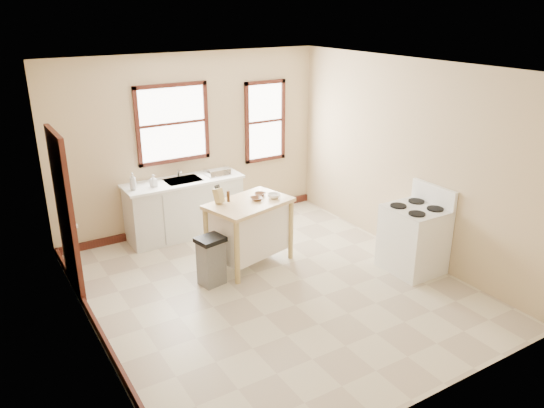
# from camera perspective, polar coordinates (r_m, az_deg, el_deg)

# --- Properties ---
(floor) EXTENTS (5.00, 5.00, 0.00)m
(floor) POSITION_cam_1_polar(r_m,az_deg,el_deg) (6.99, 0.24, -9.02)
(floor) COLOR beige
(floor) RESTS_ON ground
(ceiling) EXTENTS (5.00, 5.00, 0.00)m
(ceiling) POSITION_cam_1_polar(r_m,az_deg,el_deg) (6.11, 0.28, 14.42)
(ceiling) COLOR white
(ceiling) RESTS_ON ground
(wall_back) EXTENTS (4.50, 0.04, 2.80)m
(wall_back) POSITION_cam_1_polar(r_m,az_deg,el_deg) (8.55, -8.66, 6.51)
(wall_back) COLOR tan
(wall_back) RESTS_ON ground
(wall_left) EXTENTS (0.04, 5.00, 2.80)m
(wall_left) POSITION_cam_1_polar(r_m,az_deg,el_deg) (5.64, -19.57, -2.10)
(wall_left) COLOR tan
(wall_left) RESTS_ON ground
(wall_right) EXTENTS (0.04, 5.00, 2.80)m
(wall_right) POSITION_cam_1_polar(r_m,az_deg,el_deg) (7.79, 14.53, 4.65)
(wall_right) COLOR tan
(wall_right) RESTS_ON ground
(window_main) EXTENTS (1.17, 0.06, 1.22)m
(window_main) POSITION_cam_1_polar(r_m,az_deg,el_deg) (8.35, -10.64, 8.50)
(window_main) COLOR #401811
(window_main) RESTS_ON wall_back
(window_side) EXTENTS (0.77, 0.06, 1.37)m
(window_side) POSITION_cam_1_polar(r_m,az_deg,el_deg) (9.08, -0.76, 8.87)
(window_side) COLOR #401811
(window_side) RESTS_ON wall_back
(door_left) EXTENTS (0.06, 0.90, 2.10)m
(door_left) POSITION_cam_1_polar(r_m,az_deg,el_deg) (6.97, -21.33, -1.09)
(door_left) COLOR #401811
(door_left) RESTS_ON ground
(baseboard_back) EXTENTS (4.50, 0.04, 0.12)m
(baseboard_back) POSITION_cam_1_polar(r_m,az_deg,el_deg) (8.95, -8.12, -1.87)
(baseboard_back) COLOR #401811
(baseboard_back) RESTS_ON ground
(baseboard_left) EXTENTS (0.04, 5.00, 0.12)m
(baseboard_left) POSITION_cam_1_polar(r_m,az_deg,el_deg) (6.26, -17.80, -13.42)
(baseboard_left) COLOR #401811
(baseboard_left) RESTS_ON ground
(sink_counter) EXTENTS (1.86, 0.62, 0.92)m
(sink_counter) POSITION_cam_1_polar(r_m,az_deg,el_deg) (8.46, -9.37, -0.38)
(sink_counter) COLOR silver
(sink_counter) RESTS_ON ground
(faucet) EXTENTS (0.03, 0.03, 0.22)m
(faucet) POSITION_cam_1_polar(r_m,az_deg,el_deg) (8.44, -10.07, 3.61)
(faucet) COLOR silver
(faucet) RESTS_ON sink_counter
(soap_bottle_a) EXTENTS (0.11, 0.11, 0.26)m
(soap_bottle_a) POSITION_cam_1_polar(r_m,az_deg,el_deg) (7.98, -14.74, 2.37)
(soap_bottle_a) COLOR #B2B2B2
(soap_bottle_a) RESTS_ON sink_counter
(soap_bottle_b) EXTENTS (0.11, 0.11, 0.19)m
(soap_bottle_b) POSITION_cam_1_polar(r_m,az_deg,el_deg) (8.05, -12.63, 2.45)
(soap_bottle_b) COLOR #B2B2B2
(soap_bottle_b) RESTS_ON sink_counter
(dish_rack) EXTENTS (0.38, 0.29, 0.09)m
(dish_rack) POSITION_cam_1_polar(r_m,az_deg,el_deg) (8.47, -5.91, 3.44)
(dish_rack) COLOR silver
(dish_rack) RESTS_ON sink_counter
(kitchen_island) EXTENTS (1.28, 0.98, 0.93)m
(kitchen_island) POSITION_cam_1_polar(r_m,az_deg,el_deg) (7.44, -2.44, -3.11)
(kitchen_island) COLOR #E6CA87
(kitchen_island) RESTS_ON ground
(knife_block) EXTENTS (0.13, 0.13, 0.20)m
(knife_block) POSITION_cam_1_polar(r_m,az_deg,el_deg) (7.20, -5.76, 0.83)
(knife_block) COLOR tan
(knife_block) RESTS_ON kitchen_island
(pepper_grinder) EXTENTS (0.05, 0.05, 0.15)m
(pepper_grinder) POSITION_cam_1_polar(r_m,az_deg,el_deg) (7.26, -4.73, 0.83)
(pepper_grinder) COLOR #412511
(pepper_grinder) RESTS_ON kitchen_island
(bowl_a) EXTENTS (0.18, 0.18, 0.04)m
(bowl_a) POSITION_cam_1_polar(r_m,az_deg,el_deg) (7.31, -1.69, 0.57)
(bowl_a) COLOR brown
(bowl_a) RESTS_ON kitchen_island
(bowl_b) EXTENTS (0.22, 0.22, 0.04)m
(bowl_b) POSITION_cam_1_polar(r_m,az_deg,el_deg) (7.48, -1.29, 1.06)
(bowl_b) COLOR brown
(bowl_b) RESTS_ON kitchen_island
(bowl_c) EXTENTS (0.20, 0.20, 0.06)m
(bowl_c) POSITION_cam_1_polar(r_m,az_deg,el_deg) (7.39, 0.21, 0.88)
(bowl_c) COLOR white
(bowl_c) RESTS_ON kitchen_island
(trash_bin) EXTENTS (0.39, 0.35, 0.67)m
(trash_bin) POSITION_cam_1_polar(r_m,az_deg,el_deg) (6.99, -6.56, -6.09)
(trash_bin) COLOR #5E5E5C
(trash_bin) RESTS_ON ground
(gas_stove) EXTENTS (0.74, 0.74, 1.18)m
(gas_stove) POSITION_cam_1_polar(r_m,az_deg,el_deg) (7.46, 15.06, -2.72)
(gas_stove) COLOR white
(gas_stove) RESTS_ON ground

